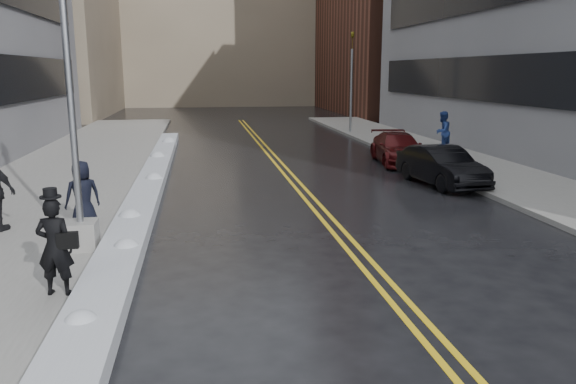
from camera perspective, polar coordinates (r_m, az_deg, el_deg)
name	(u,v)px	position (r m, az deg, el deg)	size (l,w,h in m)	color
ground	(246,281)	(10.65, -4.31, -8.97)	(160.00, 160.00, 0.00)	black
sidewalk_west	(55,183)	(20.86, -22.62, 0.85)	(5.50, 50.00, 0.15)	gray
sidewalk_east	(483,171)	(22.94, 19.19, 2.07)	(4.00, 50.00, 0.15)	gray
lane_line_left	(287,178)	(20.51, -0.06, 1.42)	(0.12, 50.00, 0.01)	gold
lane_line_right	(295,178)	(20.56, 0.76, 1.44)	(0.12, 50.00, 0.01)	gold
snow_ridge	(148,189)	(18.36, -14.04, 0.30)	(0.90, 30.00, 0.34)	silver
building_west_far	(24,10)	(56.12, -25.21, 16.36)	(14.00, 22.00, 18.00)	gray
building_far	(219,9)	(70.33, -6.99, 17.95)	(36.00, 16.00, 22.00)	gray
lamppost	(74,137)	(12.24, -20.96, 5.27)	(0.65, 0.65, 7.62)	gray
fire_hydrant	(459,159)	(22.41, 17.01, 3.22)	(0.26, 0.26, 0.73)	maroon
traffic_signal	(351,78)	(35.15, 6.46, 11.41)	(0.16, 0.20, 6.00)	gray
pedestrian_fedora	(55,247)	(10.12, -22.59, -5.16)	(0.61, 0.40, 1.67)	black
pedestrian_c	(83,196)	(14.02, -20.14, -0.34)	(0.81, 0.53, 1.66)	black
pedestrian_east	(442,132)	(27.07, 15.41, 5.93)	(0.91, 0.71, 1.88)	navy
car_black	(442,166)	(19.84, 15.33, 2.57)	(1.42, 4.06, 1.34)	black
car_maroon	(398,148)	(24.23, 11.10, 4.37)	(1.78, 4.39, 1.27)	#460B0C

